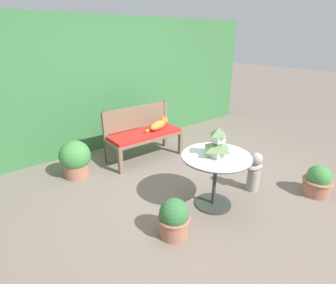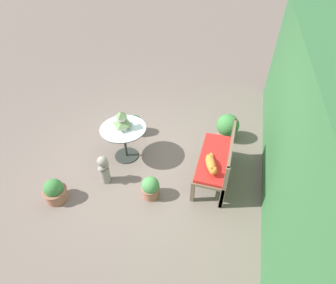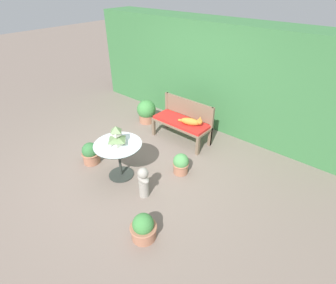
% 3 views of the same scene
% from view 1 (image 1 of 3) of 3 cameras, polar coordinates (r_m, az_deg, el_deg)
% --- Properties ---
extents(ground, '(30.00, 30.00, 0.00)m').
position_cam_1_polar(ground, '(3.56, 5.70, -10.46)').
color(ground, '#75665B').
extents(foliage_hedge_back, '(6.40, 0.88, 2.24)m').
position_cam_1_polar(foliage_hedge_back, '(5.18, -13.86, 12.65)').
color(foliage_hedge_back, '#38703D').
rests_on(foliage_hedge_back, ground).
extents(garden_bench, '(1.23, 0.50, 0.47)m').
position_cam_1_polar(garden_bench, '(4.29, -5.06, 1.32)').
color(garden_bench, brown).
rests_on(garden_bench, ground).
extents(bench_backrest, '(1.23, 0.06, 0.85)m').
position_cam_1_polar(bench_backrest, '(4.41, -6.80, 4.66)').
color(bench_backrest, brown).
rests_on(bench_backrest, ground).
extents(cat, '(0.52, 0.26, 0.20)m').
position_cam_1_polar(cat, '(4.37, -2.04, 3.82)').
color(cat, orange).
rests_on(cat, garden_bench).
extents(patio_table, '(0.80, 0.80, 0.66)m').
position_cam_1_polar(patio_table, '(3.07, 10.35, -5.22)').
color(patio_table, '#2D332D').
rests_on(patio_table, ground).
extents(pagoda_birdhouse, '(0.27, 0.27, 0.33)m').
position_cam_1_polar(pagoda_birdhouse, '(2.96, 10.71, -0.39)').
color(pagoda_birdhouse, silver).
rests_on(pagoda_birdhouse, patio_table).
extents(garden_bust, '(0.26, 0.17, 0.54)m').
position_cam_1_polar(garden_bust, '(3.61, 18.29, -5.94)').
color(garden_bust, gray).
rests_on(garden_bust, ground).
extents(potted_plant_patio_mid, '(0.29, 0.29, 0.39)m').
position_cam_1_polar(potted_plant_patio_mid, '(4.17, 9.52, -2.64)').
color(potted_plant_patio_mid, '#9E664C').
rests_on(potted_plant_patio_mid, ground).
extents(potted_plant_bench_left, '(0.34, 0.34, 0.42)m').
position_cam_1_polar(potted_plant_bench_left, '(2.76, 1.28, -16.25)').
color(potted_plant_bench_left, '#9E664C').
rests_on(potted_plant_bench_left, ground).
extents(potted_plant_table_far, '(0.37, 0.37, 0.40)m').
position_cam_1_polar(potted_plant_table_far, '(3.90, 29.79, -7.45)').
color(potted_plant_table_far, '#9E664C').
rests_on(potted_plant_table_far, ground).
extents(potted_plant_table_near, '(0.44, 0.44, 0.55)m').
position_cam_1_polar(potted_plant_table_near, '(4.00, -19.51, -3.52)').
color(potted_plant_table_near, '#9E664C').
rests_on(potted_plant_table_near, ground).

